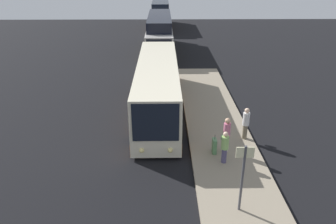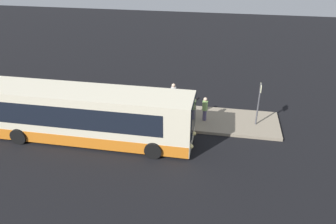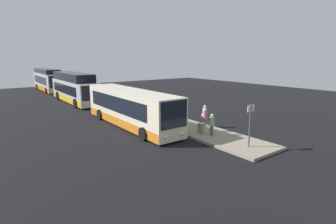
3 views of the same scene
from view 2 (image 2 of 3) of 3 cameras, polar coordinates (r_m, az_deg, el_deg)
The scene contains 8 objects.
ground at distance 20.02m, azimuth -9.50°, elevation -4.76°, with size 80.00×80.00×0.00m, color black.
platform at distance 22.69m, azimuth -6.81°, elevation -0.13°, with size 20.00×3.45×0.19m.
bus_lead at distance 19.67m, azimuth -14.07°, elevation -0.62°, with size 12.55×2.79×3.14m.
passenger_boarding at distance 21.17m, azimuth 6.45°, elevation 0.71°, with size 0.46×0.46×1.62m.
passenger_waiting at distance 21.40m, azimuth 3.92°, elevation 1.53°, with size 0.60×0.55×1.83m.
passenger_with_bags at distance 22.72m, azimuth 0.93°, elevation 3.09°, with size 0.61×0.49×1.77m.
suitcase at distance 21.17m, azimuth 3.98°, elevation -0.71°, with size 0.43×0.19×1.00m.
sign_post at distance 20.92m, azimuth 15.56°, elevation 2.04°, with size 0.10×0.65×2.80m.
Camera 2 is at (6.25, -15.77, 10.64)m, focal length 35.00 mm.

